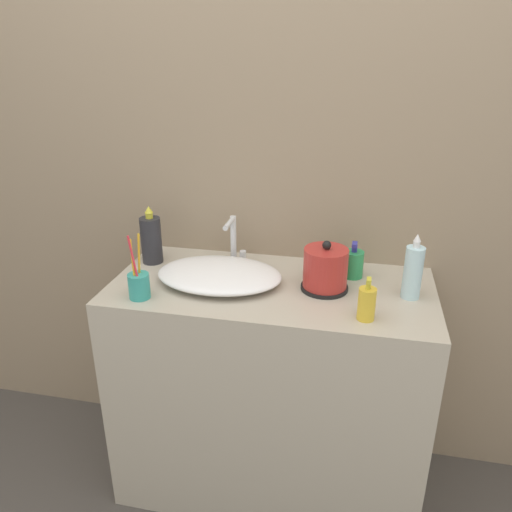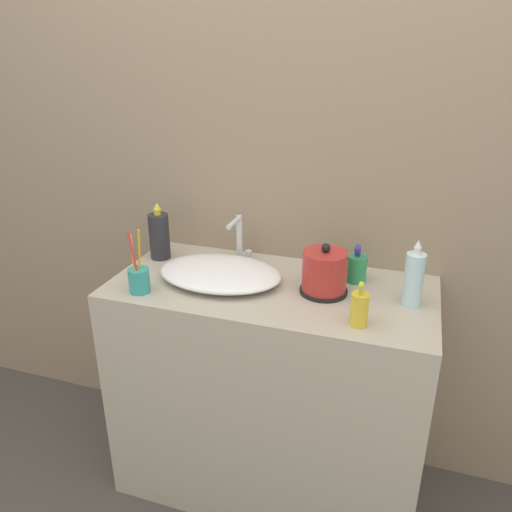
% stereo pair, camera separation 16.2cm
% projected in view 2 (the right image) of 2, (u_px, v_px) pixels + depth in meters
% --- Properties ---
extents(wall_back, '(6.00, 0.04, 2.60)m').
position_uv_depth(wall_back, '(295.00, 132.00, 1.71)').
color(wall_back, gray).
rests_on(wall_back, ground_plane).
extents(vanity_counter, '(1.07, 0.51, 0.84)m').
position_uv_depth(vanity_counter, '(270.00, 389.00, 1.81)').
color(vanity_counter, '#B7AD99').
rests_on(vanity_counter, ground_plane).
extents(sink_basin, '(0.42, 0.30, 0.06)m').
position_uv_depth(sink_basin, '(220.00, 273.00, 1.67)').
color(sink_basin, white).
rests_on(sink_basin, vanity_counter).
extents(faucet, '(0.06, 0.12, 0.17)m').
position_uv_depth(faucet, '(240.00, 237.00, 1.80)').
color(faucet, silver).
rests_on(faucet, vanity_counter).
extents(electric_kettle, '(0.15, 0.15, 0.17)m').
position_uv_depth(electric_kettle, '(324.00, 274.00, 1.58)').
color(electric_kettle, black).
rests_on(electric_kettle, vanity_counter).
extents(toothbrush_cup, '(0.07, 0.07, 0.21)m').
position_uv_depth(toothbrush_cup, '(139.00, 279.00, 1.59)').
color(toothbrush_cup, teal).
rests_on(toothbrush_cup, vanity_counter).
extents(lotion_bottle, '(0.05, 0.05, 0.13)m').
position_uv_depth(lotion_bottle, '(359.00, 309.00, 1.40)').
color(lotion_bottle, gold).
rests_on(lotion_bottle, vanity_counter).
extents(shampoo_bottle, '(0.06, 0.06, 0.21)m').
position_uv_depth(shampoo_bottle, '(414.00, 279.00, 1.49)').
color(shampoo_bottle, silver).
rests_on(shampoo_bottle, vanity_counter).
extents(mouthwash_bottle, '(0.07, 0.07, 0.13)m').
position_uv_depth(mouthwash_bottle, '(356.00, 268.00, 1.66)').
color(mouthwash_bottle, '#2D9956').
rests_on(mouthwash_bottle, vanity_counter).
extents(hand_cream_bottle, '(0.07, 0.07, 0.21)m').
position_uv_depth(hand_cream_bottle, '(159.00, 235.00, 1.83)').
color(hand_cream_bottle, '#28282D').
rests_on(hand_cream_bottle, vanity_counter).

